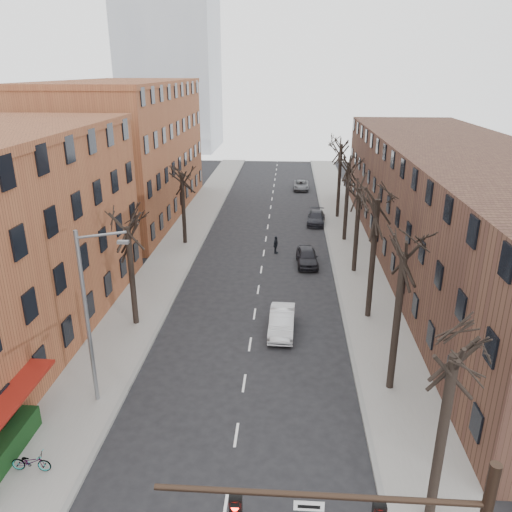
% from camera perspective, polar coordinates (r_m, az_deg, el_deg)
% --- Properties ---
extents(sidewalk_left, '(4.00, 90.00, 0.15)m').
position_cam_1_polar(sidewalk_left, '(48.95, -8.31, 1.85)').
color(sidewalk_left, gray).
rests_on(sidewalk_left, ground).
extents(sidewalk_right, '(4.00, 90.00, 0.15)m').
position_cam_1_polar(sidewalk_right, '(48.25, 10.62, 1.43)').
color(sidewalk_right, gray).
rests_on(sidewalk_right, ground).
extents(building_left_far, '(12.00, 28.00, 14.00)m').
position_cam_1_polar(building_left_far, '(57.89, -14.76, 11.37)').
color(building_left_far, brown).
rests_on(building_left_far, ground).
extents(building_right, '(12.00, 50.00, 10.00)m').
position_cam_1_polar(building_right, '(43.92, 22.21, 5.05)').
color(building_right, '#4B3023').
rests_on(building_right, ground).
extents(awning_left, '(1.20, 7.00, 0.15)m').
position_cam_1_polar(awning_left, '(25.36, -25.89, -19.94)').
color(awning_left, maroon).
rests_on(awning_left, ground).
extents(tree_right_b, '(5.20, 5.20, 10.80)m').
position_cam_1_polar(tree_right_b, '(27.78, 14.98, -14.47)').
color(tree_right_b, black).
rests_on(tree_right_b, ground).
extents(tree_right_c, '(5.20, 5.20, 11.60)m').
position_cam_1_polar(tree_right_c, '(34.53, 12.61, -6.86)').
color(tree_right_c, black).
rests_on(tree_right_c, ground).
extents(tree_right_d, '(5.20, 5.20, 10.00)m').
position_cam_1_polar(tree_right_d, '(41.73, 11.09, -1.81)').
color(tree_right_d, black).
rests_on(tree_right_d, ground).
extents(tree_right_e, '(5.20, 5.20, 10.80)m').
position_cam_1_polar(tree_right_e, '(49.17, 10.03, 1.74)').
color(tree_right_e, black).
rests_on(tree_right_e, ground).
extents(tree_right_f, '(5.20, 5.20, 11.60)m').
position_cam_1_polar(tree_right_f, '(56.77, 9.24, 4.35)').
color(tree_right_f, black).
rests_on(tree_right_f, ground).
extents(tree_left_a, '(5.20, 5.20, 9.50)m').
position_cam_1_polar(tree_left_a, '(33.76, -13.50, -7.61)').
color(tree_left_a, black).
rests_on(tree_left_a, ground).
extents(tree_left_b, '(5.20, 5.20, 9.50)m').
position_cam_1_polar(tree_left_b, '(47.97, -8.08, 1.38)').
color(tree_left_b, black).
rests_on(tree_left_b, ground).
extents(streetlight, '(2.45, 0.22, 9.03)m').
position_cam_1_polar(streetlight, '(24.67, -18.48, -6.06)').
color(streetlight, slate).
rests_on(streetlight, ground).
extents(silver_sedan, '(1.67, 4.45, 1.45)m').
position_cam_1_polar(silver_sedan, '(31.69, 2.97, -7.50)').
color(silver_sedan, '#BBBDC2').
rests_on(silver_sedan, ground).
extents(parked_car_near, '(1.94, 4.37, 1.46)m').
position_cam_1_polar(parked_car_near, '(42.46, 5.85, -0.06)').
color(parked_car_near, black).
rests_on(parked_car_near, ground).
extents(parked_car_mid, '(2.20, 4.60, 1.29)m').
position_cam_1_polar(parked_car_mid, '(54.05, 6.88, 4.36)').
color(parked_car_mid, black).
rests_on(parked_car_mid, ground).
extents(parked_car_far, '(2.13, 4.46, 1.23)m').
position_cam_1_polar(parked_car_far, '(69.52, 5.17, 8.05)').
color(parked_car_far, '#5C5F64').
rests_on(parked_car_far, ground).
extents(pedestrian_crossing, '(0.68, 1.02, 1.61)m').
position_cam_1_polar(pedestrian_crossing, '(44.86, 2.27, 1.29)').
color(pedestrian_crossing, black).
rests_on(pedestrian_crossing, ground).
extents(bicycle, '(1.66, 0.59, 0.87)m').
position_cam_1_polar(bicycle, '(23.90, -24.32, -20.64)').
color(bicycle, gray).
rests_on(bicycle, sidewalk_left).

